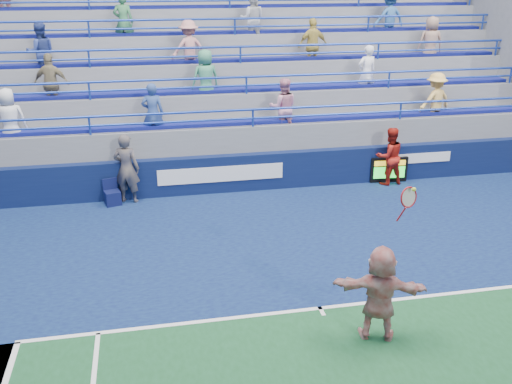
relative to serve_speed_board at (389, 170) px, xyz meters
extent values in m
plane|color=#333538|center=(-4.11, -6.32, -0.40)|extent=(120.00, 120.00, 0.00)
cube|color=#0D1445|center=(-4.11, -4.12, -0.39)|extent=(18.00, 8.40, 0.02)
cube|color=white|center=(-4.11, -6.32, -0.37)|extent=(11.00, 0.10, 0.01)
cube|color=white|center=(-4.11, -6.42, -0.37)|extent=(0.08, 0.30, 0.01)
cube|color=#0B153D|center=(-4.11, 0.18, 0.15)|extent=(18.00, 0.30, 1.10)
cube|color=white|center=(-5.11, 0.02, 0.20)|extent=(3.60, 0.02, 0.45)
cube|color=white|center=(1.09, 0.02, 0.30)|extent=(1.80, 0.02, 0.30)
cube|color=slate|center=(-4.11, 3.13, 0.15)|extent=(18.00, 5.60, 1.10)
cube|color=slate|center=(-4.11, 3.13, 0.53)|extent=(18.00, 5.60, 1.85)
cube|color=navy|center=(-4.11, 0.78, 1.50)|extent=(17.40, 0.45, 0.10)
cylinder|color=#1E3CA3|center=(-4.11, 0.38, 1.95)|extent=(18.00, 0.07, 0.07)
cube|color=slate|center=(-4.11, 3.63, 0.90)|extent=(18.00, 4.60, 2.60)
cube|color=navy|center=(-4.11, 1.78, 2.25)|extent=(17.40, 0.45, 0.10)
cylinder|color=#1E3CA3|center=(-4.11, 1.38, 2.70)|extent=(18.00, 0.07, 0.07)
cube|color=slate|center=(-4.11, 4.13, 1.28)|extent=(18.00, 3.60, 3.35)
cube|color=navy|center=(-4.11, 2.78, 3.00)|extent=(17.40, 0.45, 0.10)
cylinder|color=#1E3CA3|center=(-4.11, 2.38, 3.45)|extent=(18.00, 0.07, 0.07)
cube|color=slate|center=(-4.11, 4.63, 1.65)|extent=(18.00, 2.60, 4.10)
cube|color=navy|center=(-4.11, 3.78, 3.75)|extent=(17.40, 0.45, 0.10)
cylinder|color=#1E3CA3|center=(-4.11, 3.38, 4.20)|extent=(18.00, 0.07, 0.07)
cube|color=slate|center=(-4.11, 5.13, 2.03)|extent=(18.00, 1.60, 4.85)
cube|color=navy|center=(-4.11, 4.78, 4.50)|extent=(17.40, 0.45, 0.10)
imported|color=#FFC963|center=(1.70, 0.78, 1.88)|extent=(1.22, 0.89, 1.70)
imported|color=navy|center=(-9.98, 2.78, 3.38)|extent=(0.93, 0.79, 1.70)
imported|color=gold|center=(-1.69, 2.78, 3.38)|extent=(1.05, 0.55, 1.70)
imported|color=navy|center=(-6.90, 0.78, 1.88)|extent=(0.66, 0.47, 1.70)
imported|color=white|center=(-0.20, 1.78, 2.63)|extent=(0.67, 0.49, 1.70)
imported|color=pink|center=(-3.13, 0.78, 1.88)|extent=(0.91, 0.76, 1.70)
imported|color=silver|center=(-10.70, 0.78, 1.88)|extent=(0.92, 0.70, 1.70)
imported|color=#A07C6B|center=(2.39, 2.78, 3.38)|extent=(0.90, 0.65, 1.70)
imported|color=#367748|center=(-7.57, 3.78, 4.13)|extent=(0.67, 0.49, 1.70)
imported|color=#8A7D5C|center=(-9.66, 1.78, 2.63)|extent=(1.06, 0.62, 1.70)
imported|color=#418F6A|center=(-5.27, 1.78, 2.63)|extent=(0.94, 0.72, 1.70)
imported|color=tan|center=(-5.64, 2.78, 3.38)|extent=(1.20, 0.82, 1.70)
imported|color=#35679F|center=(1.29, 3.78, 4.13)|extent=(1.16, 0.75, 1.70)
imported|color=silver|center=(-3.46, 3.78, 4.13)|extent=(0.96, 0.83, 1.70)
cube|color=black|center=(0.00, 0.01, 0.00)|extent=(1.14, 0.20, 0.79)
cube|color=gold|center=(0.00, -0.07, 0.23)|extent=(0.97, 0.02, 0.16)
cube|color=#19E533|center=(0.00, -0.07, -0.06)|extent=(0.97, 0.02, 0.35)
cube|color=#0C123D|center=(-8.15, -0.22, -0.20)|extent=(0.49, 0.49, 0.40)
cube|color=#0C123D|center=(-8.15, -0.04, 0.16)|extent=(0.40, 0.15, 0.31)
imported|color=silver|center=(-3.40, -7.34, 0.47)|extent=(1.70, 1.01, 1.74)
torus|color=maroon|center=(-3.05, -7.34, 2.22)|extent=(0.36, 0.20, 0.35)
cylinder|color=maroon|center=(-3.15, -7.34, 1.93)|extent=(0.08, 0.20, 0.32)
sphere|color=#D0E535|center=(-3.00, -7.39, 2.37)|extent=(0.07, 0.07, 0.07)
imported|color=#141B37|center=(-7.71, -0.08, 0.58)|extent=(0.83, 0.68, 1.96)
imported|color=#A81C13|center=(-0.08, -0.14, 0.48)|extent=(0.90, 0.73, 1.75)
camera|label=1|loc=(-7.12, -15.20, 5.62)|focal=40.00mm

